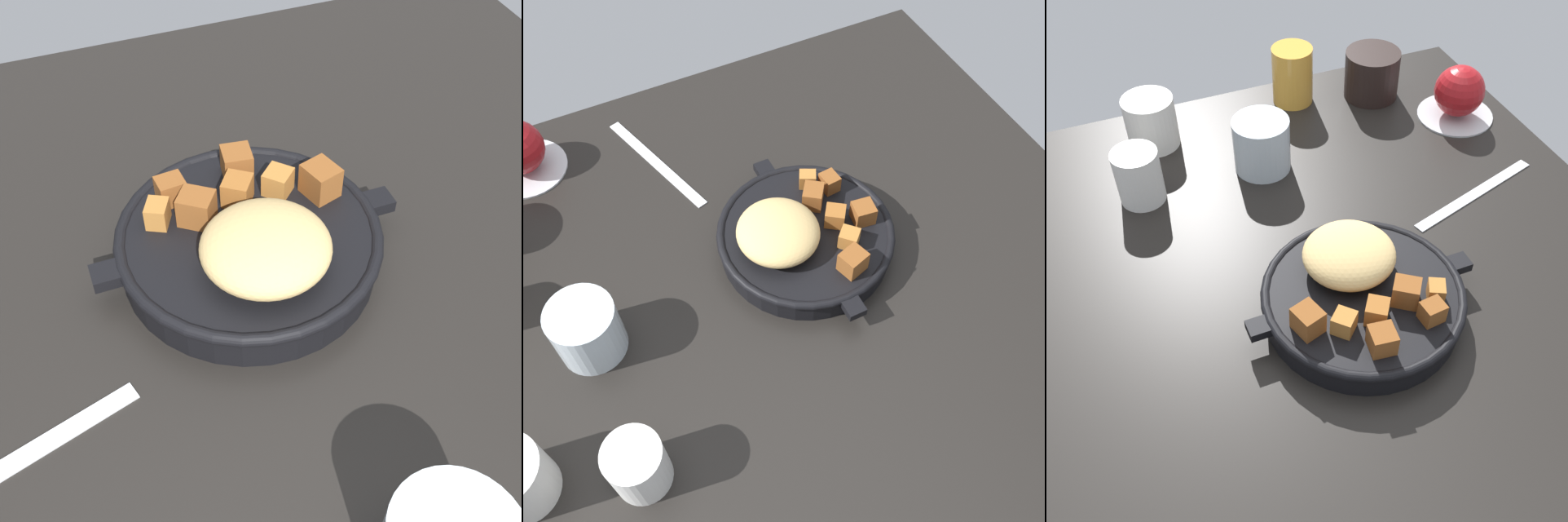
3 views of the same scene
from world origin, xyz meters
TOP-DOWN VIEW (x-y plane):
  - ground_plane at (0.00, 0.00)cm, footprint 91.16×94.23cm
  - cast_iron_skillet at (4.38, -4.35)cm, footprint 28.51×24.18cm

SIDE VIEW (x-z plane):
  - ground_plane at x=0.00cm, z-range -2.40..0.00cm
  - cast_iron_skillet at x=4.38cm, z-range -1.14..7.09cm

